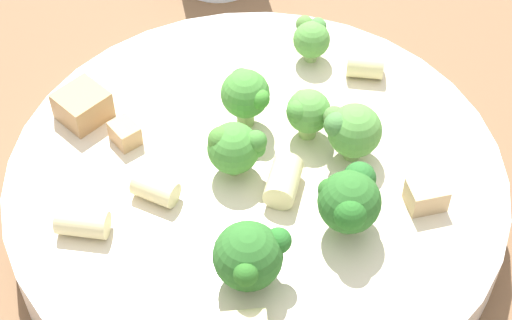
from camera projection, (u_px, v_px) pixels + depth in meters
name	position (u px, v px, depth m)	size (l,w,h in m)	color
ground_plane	(256.00, 213.00, 0.51)	(2.00, 2.00, 0.00)	brown
pasta_bowl	(256.00, 190.00, 0.49)	(0.28, 0.28, 0.04)	silver
broccoli_floret_0	(350.00, 200.00, 0.43)	(0.03, 0.04, 0.04)	#9EC175
broccoli_floret_1	(255.00, 256.00, 0.41)	(0.04, 0.04, 0.04)	#9EC175
broccoli_floret_2	(311.00, 37.00, 0.53)	(0.02, 0.03, 0.03)	#9EC175
broccoli_floret_3	(307.00, 112.00, 0.48)	(0.03, 0.03, 0.03)	#93B766
broccoli_floret_4	(235.00, 144.00, 0.46)	(0.03, 0.03, 0.03)	#93B766
broccoli_floret_5	(246.00, 94.00, 0.48)	(0.03, 0.03, 0.04)	#93B766
broccoli_floret_6	(352.00, 130.00, 0.47)	(0.03, 0.03, 0.04)	#84AD60
rigatoni_0	(365.00, 65.00, 0.52)	(0.02, 0.02, 0.02)	beige
rigatoni_1	(155.00, 189.00, 0.46)	(0.01, 0.01, 0.02)	beige
rigatoni_2	(283.00, 181.00, 0.46)	(0.02, 0.02, 0.03)	beige
rigatoni_4	(83.00, 223.00, 0.44)	(0.01, 0.01, 0.03)	beige
chicken_chunk_0	(125.00, 133.00, 0.49)	(0.02, 0.01, 0.01)	tan
chicken_chunk_1	(83.00, 106.00, 0.50)	(0.03, 0.03, 0.02)	tan
chicken_chunk_2	(426.00, 195.00, 0.46)	(0.02, 0.02, 0.01)	tan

